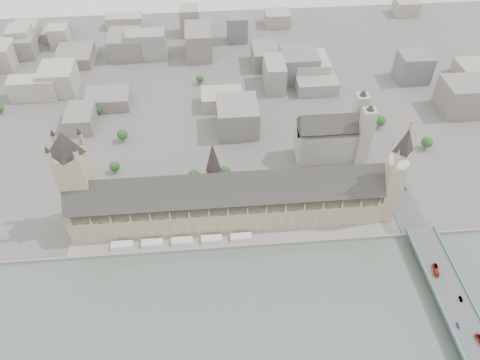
{
  "coord_description": "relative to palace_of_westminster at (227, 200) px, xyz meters",
  "views": [
    {
      "loc": [
        -12.78,
        -258.73,
        314.09
      ],
      "look_at": [
        13.28,
        41.23,
        25.08
      ],
      "focal_mm": 35.0,
      "sensor_mm": 36.0,
      "label": 1
    }
  ],
  "objects": [
    {
      "name": "victoria_tower",
      "position": [
        -122.0,
        6.3,
        32.5
      ],
      "size": [
        30.0,
        30.0,
        100.0
      ],
      "color": "gray",
      "rests_on": "ground"
    },
    {
      "name": "car_approach",
      "position": [
        165.12,
        10.88,
        -11.81
      ],
      "size": [
        2.18,
        4.56,
        1.28
      ],
      "primitive_type": "imported",
      "rotation": [
        0.0,
        0.0,
        -0.09
      ],
      "color": "gray",
      "rests_on": "westminster_bridge"
    },
    {
      "name": "palace_of_westminster",
      "position": [
        0.0,
        0.0,
        0.0
      ],
      "size": [
        265.0,
        40.73,
        55.44
      ],
      "color": "gray",
      "rests_on": "ground"
    },
    {
      "name": "westminster_bridge",
      "position": [
        162.0,
        -107.2,
        -17.58
      ],
      "size": [
        25.0,
        325.0,
        10.25
      ],
      "primitive_type": "cube",
      "color": "#474749",
      "rests_on": "ground"
    },
    {
      "name": "car_silver",
      "position": [
        166.56,
        -104.85,
        -11.69
      ],
      "size": [
        2.17,
        4.8,
        1.53
      ],
      "primitive_type": "imported",
      "rotation": [
        0.0,
        0.0,
        -0.12
      ],
      "color": "gray",
      "rests_on": "westminster_bridge"
    },
    {
      "name": "ground",
      "position": [
        0.0,
        -19.7,
        -22.71
      ],
      "size": [
        900.0,
        900.0,
        0.0
      ],
      "primitive_type": "plane",
      "color": "#595651",
      "rests_on": "ground"
    },
    {
      "name": "elizabeth_tower",
      "position": [
        138.0,
        -11.7,
        35.38
      ],
      "size": [
        17.0,
        17.0,
        107.5
      ],
      "color": "gray",
      "rests_on": "ground"
    },
    {
      "name": "river_terrace",
      "position": [
        0.0,
        -27.2,
        -21.71
      ],
      "size": [
        270.0,
        15.0,
        2.0
      ],
      "primitive_type": "cube",
      "color": "slate",
      "rests_on": "ground"
    },
    {
      "name": "terrace_tents",
      "position": [
        -40.0,
        -26.7,
        -18.71
      ],
      "size": [
        118.0,
        7.0,
        4.0
      ],
      "color": "silver",
      "rests_on": "river_terrace"
    },
    {
      "name": "city_skyline_inland",
      "position": [
        0.0,
        225.3,
        -3.71
      ],
      "size": [
        720.0,
        360.0,
        38.0
      ],
      "primitive_type": null,
      "color": "gray",
      "rests_on": "ground"
    },
    {
      "name": "red_bus_north",
      "position": [
        157.72,
        -78.89,
        -10.76
      ],
      "size": [
        5.34,
        12.48,
        3.39
      ],
      "primitive_type": "imported",
      "rotation": [
        0.0,
        0.0,
        -0.21
      ],
      "color": "#B22C14",
      "rests_on": "westminster_bridge"
    },
    {
      "name": "park_trees",
      "position": [
        -10.0,
        40.3,
        -15.21
      ],
      "size": [
        110.0,
        30.0,
        15.0
      ],
      "primitive_type": null,
      "color": "#1F4117",
      "rests_on": "ground"
    },
    {
      "name": "central_tower",
      "position": [
        -10.0,
        6.3,
        35.21
      ],
      "size": [
        13.0,
        13.0,
        48.0
      ],
      "color": "tan",
      "rests_on": "ground"
    },
    {
      "name": "car_blue",
      "position": [
        155.6,
        -125.37,
        -11.71
      ],
      "size": [
        2.23,
        4.55,
        1.49
      ],
      "primitive_type": "imported",
      "rotation": [
        0.0,
        0.0,
        -0.11
      ],
      "color": "#1943A5",
      "rests_on": "westminster_bridge"
    },
    {
      "name": "westminster_abbey",
      "position": [
        110.92,
        75.3,
        2.38
      ],
      "size": [
        68.0,
        36.0,
        64.0
      ],
      "color": "gray",
      "rests_on": "ground"
    },
    {
      "name": "embankment_wall",
      "position": [
        0.0,
        -34.7,
        -21.21
      ],
      "size": [
        600.0,
        1.5,
        3.0
      ],
      "primitive_type": "cube",
      "color": "slate",
      "rests_on": "ground"
    }
  ]
}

